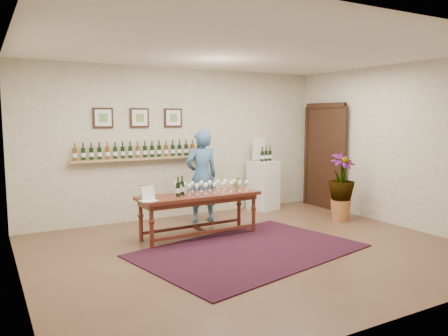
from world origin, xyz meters
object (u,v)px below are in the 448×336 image
display_pedestal (263,185)px  potted_plant (341,187)px  tasting_table (199,200)px  person (202,176)px

display_pedestal → potted_plant: (0.66, -1.54, 0.12)m
tasting_table → potted_plant: 2.74m
display_pedestal → potted_plant: bearing=-66.9°
tasting_table → person: size_ratio=1.18×
display_pedestal → person: (-1.59, -0.36, 0.33)m
display_pedestal → person: person is taller
display_pedestal → potted_plant: 1.68m
tasting_table → display_pedestal: (2.06, 1.23, -0.09)m
tasting_table → display_pedestal: display_pedestal is taller
display_pedestal → person: size_ratio=0.60×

